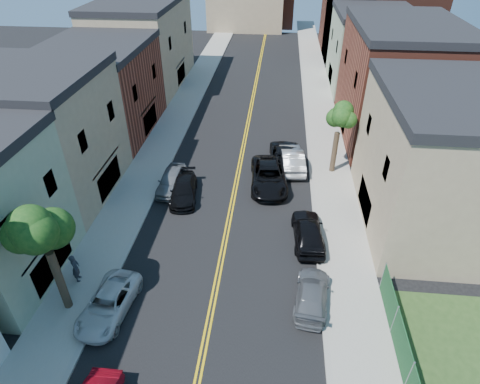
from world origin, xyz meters
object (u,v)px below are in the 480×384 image
(grey_car_right, at_px, (312,294))
(black_suv_lane, at_px, (269,176))
(silver_car_right, at_px, (292,159))
(pedestrian_left, at_px, (76,268))
(black_car_left, at_px, (184,190))
(black_car_right, at_px, (308,232))
(dark_car_right_far, at_px, (284,154))
(white_pickup, at_px, (109,304))
(grey_car_left, at_px, (172,180))

(grey_car_right, relative_size, black_suv_lane, 0.72)
(silver_car_right, relative_size, pedestrian_left, 2.79)
(black_car_left, bearing_deg, black_car_right, -32.19)
(grey_car_right, height_order, silver_car_right, silver_car_right)
(dark_car_right_far, relative_size, pedestrian_left, 2.99)
(black_car_left, distance_m, grey_car_right, 13.19)
(pedestrian_left, bearing_deg, grey_car_right, -107.89)
(white_pickup, relative_size, black_car_left, 1.00)
(dark_car_right_far, bearing_deg, silver_car_right, 127.44)
(black_car_left, bearing_deg, dark_car_right_far, 31.25)
(black_car_right, relative_size, pedestrian_left, 2.59)
(grey_car_left, distance_m, pedestrian_left, 10.73)
(grey_car_right, xyz_separation_m, pedestrian_left, (-13.66, 0.21, 0.44))
(white_pickup, distance_m, pedestrian_left, 3.36)
(white_pickup, height_order, black_car_left, black_car_left)
(grey_car_right, bearing_deg, dark_car_right_far, -76.37)
(grey_car_left, relative_size, grey_car_right, 1.02)
(dark_car_right_far, xyz_separation_m, pedestrian_left, (-11.96, -15.32, 0.31))
(grey_car_left, distance_m, black_car_right, 11.78)
(pedestrian_left, bearing_deg, black_suv_lane, -60.29)
(grey_car_left, height_order, dark_car_right_far, dark_car_right_far)
(white_pickup, relative_size, black_car_right, 0.98)
(white_pickup, xyz_separation_m, silver_car_right, (9.97, 16.45, 0.20))
(black_car_right, height_order, black_suv_lane, black_suv_lane)
(grey_car_left, bearing_deg, dark_car_right_far, 30.44)
(grey_car_right, xyz_separation_m, black_car_right, (0.00, 5.15, 0.18))
(black_car_left, distance_m, black_car_right, 10.21)
(silver_car_right, relative_size, dark_car_right_far, 0.93)
(grey_car_left, height_order, grey_car_right, grey_car_left)
(black_car_left, distance_m, dark_car_right_far, 9.79)
(black_car_left, height_order, dark_car_right_far, dark_car_right_far)
(black_suv_lane, bearing_deg, silver_car_right, 54.30)
(pedestrian_left, bearing_deg, black_car_right, -87.14)
(grey_car_left, height_order, black_car_left, grey_car_left)
(grey_car_right, bearing_deg, black_car_left, -37.78)
(white_pickup, distance_m, grey_car_left, 12.26)
(pedestrian_left, bearing_deg, white_pickup, -143.91)
(grey_car_right, distance_m, silver_car_right, 14.70)
(black_car_right, bearing_deg, silver_car_right, -87.56)
(pedestrian_left, bearing_deg, grey_car_left, -34.12)
(black_car_right, relative_size, silver_car_right, 0.93)
(dark_car_right_far, xyz_separation_m, black_suv_lane, (-1.17, -3.86, 0.07))
(grey_car_left, xyz_separation_m, black_suv_lane, (7.64, 1.21, 0.08))
(grey_car_right, bearing_deg, black_car_right, -82.61)
(white_pickup, xyz_separation_m, black_car_right, (11.00, 6.94, 0.17))
(silver_car_right, xyz_separation_m, black_suv_lane, (-1.84, -2.99, -0.01))
(black_suv_lane, bearing_deg, grey_car_right, -80.19)
(black_car_left, bearing_deg, white_pickup, -106.52)
(black_car_left, xyz_separation_m, dark_car_right_far, (7.60, 6.18, 0.09))
(black_car_left, bearing_deg, silver_car_right, 24.82)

